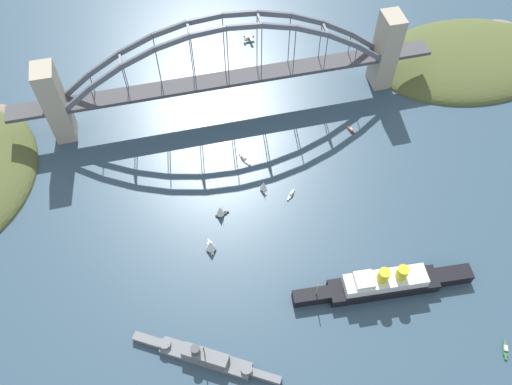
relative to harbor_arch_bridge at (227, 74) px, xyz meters
name	(u,v)px	position (x,y,z in m)	size (l,w,h in m)	color
ground_plane	(229,106)	(0.00, 0.00, -28.56)	(1400.00, 1400.00, 0.00)	#334C60
harbor_arch_bridge	(227,74)	(0.00, 0.00, 0.00)	(274.84, 17.21, 69.65)	#ADA38E
headland_west_shore	(468,59)	(-180.28, -7.30, -28.56)	(140.40, 91.51, 20.98)	#4C562D
ocean_liner	(385,284)	(-52.33, 150.26, -22.80)	(96.65, 17.21, 19.63)	black
naval_cruiser	(204,357)	(45.91, 165.71, -25.50)	(67.53, 41.60, 17.47)	slate
seaplane_taxiing_near_bridge	(249,38)	(-28.52, -64.21, -26.27)	(8.34, 10.79, 5.19)	#B7B7B2
small_boat_0	(220,211)	(22.39, 85.09, -24.17)	(8.27, 5.30, 9.47)	black
small_boat_1	(351,130)	(-72.89, 40.07, -27.67)	(3.23, 6.90, 2.51)	#B2231E
small_boat_2	(244,158)	(0.00, 47.36, -27.75)	(5.47, 11.51, 2.33)	silver
small_boat_3	(211,245)	(31.81, 106.05, -24.27)	(5.80, 10.12, 9.29)	silver
small_boat_4	(263,186)	(-6.16, 72.97, -24.81)	(4.63, 7.49, 8.07)	silver
small_boat_5	(505,350)	(-99.03, 195.29, -27.86)	(5.31, 9.31, 1.93)	#2D6B3D
small_boat_6	(291,194)	(-21.17, 80.80, -27.83)	(6.58, 7.29, 2.07)	silver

